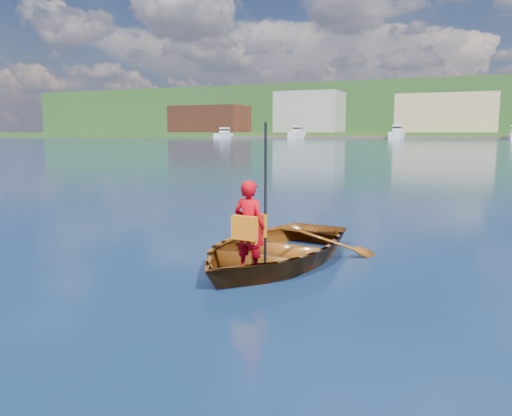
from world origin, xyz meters
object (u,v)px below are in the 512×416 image
(rowboat, at_px, (272,249))
(dock, at_px, (458,138))
(child_paddler, at_px, (250,226))
(marina_yachts, at_px, (482,134))

(rowboat, bearing_deg, dock, 89.82)
(dock, bearing_deg, child_paddler, -90.17)
(rowboat, xyz_separation_m, child_paddler, (0.03, -0.91, 0.50))
(rowboat, xyz_separation_m, dock, (0.47, 148.88, 0.20))
(rowboat, relative_size, marina_yachts, 0.03)
(rowboat, xyz_separation_m, marina_yachts, (6.52, 144.18, 1.22))
(dock, relative_size, marina_yachts, 1.12)
(dock, distance_m, marina_yachts, 7.73)
(marina_yachts, bearing_deg, dock, 142.14)
(rowboat, height_order, child_paddler, child_paddler)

